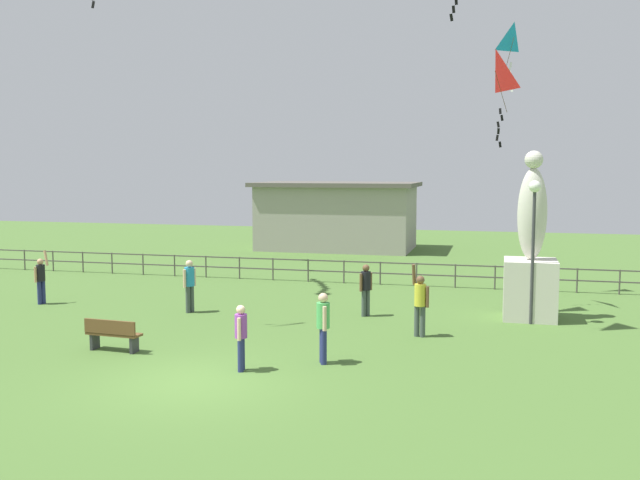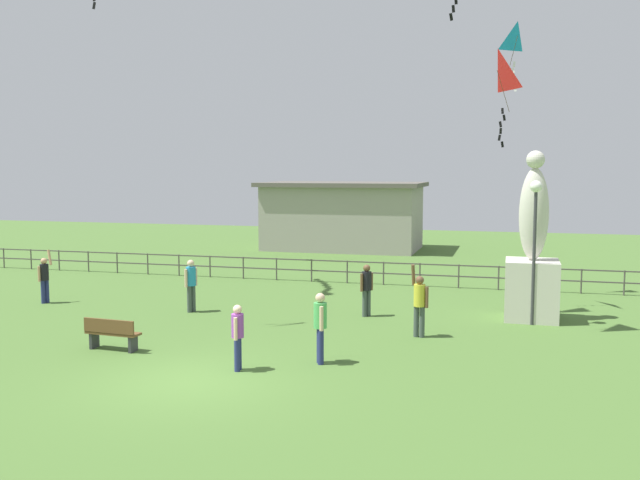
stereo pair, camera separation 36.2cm
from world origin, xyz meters
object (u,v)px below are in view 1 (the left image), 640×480
object	(u,v)px
lamppost	(534,220)
kite_0	(495,73)
statue_monument	(531,265)
person_1	(323,323)
person_4	(420,301)
person_2	(41,277)
person_5	(241,333)
kite_3	(514,40)
park_bench	(113,334)
person_0	(190,282)
person_3	(366,286)

from	to	relation	value
lamppost	kite_0	world-z (taller)	kite_0
statue_monument	person_1	world-z (taller)	statue_monument
person_4	person_2	bearing A→B (deg)	173.50
lamppost	person_5	world-z (taller)	lamppost
person_2	kite_0	xyz separation A→B (m)	(15.24, 3.20, 6.92)
person_4	kite_3	distance (m)	11.45
park_bench	person_1	xyz separation A→B (m)	(5.58, 0.26, 0.54)
person_1	person_5	size ratio (longest dim) A/B	1.11
person_2	kite_3	size ratio (longest dim) A/B	0.77
person_1	person_4	world-z (taller)	person_4
person_2	kite_0	distance (m)	17.04
park_bench	kite_3	bearing A→B (deg)	47.67
person_0	kite_3	bearing A→B (deg)	30.21
person_0	person_5	world-z (taller)	person_0
park_bench	person_0	distance (m)	5.10
person_5	kite_3	world-z (taller)	kite_3
person_3	person_5	bearing A→B (deg)	-104.12
person_5	person_3	bearing A→B (deg)	75.88
kite_3	statue_monument	bearing A→B (deg)	-81.21
park_bench	person_2	world-z (taller)	person_2
statue_monument	person_3	xyz separation A→B (m)	(-5.09, -0.93, -0.74)
person_0	person_1	size ratio (longest dim) A/B	1.00
park_bench	lamppost	bearing A→B (deg)	29.54
statue_monument	kite_3	bearing A→B (deg)	98.79
lamppost	person_3	xyz separation A→B (m)	(-5.11, -0.13, -2.23)
statue_monument	person_3	distance (m)	5.23
person_3	kite_3	size ratio (longest dim) A/B	0.68
park_bench	person_5	distance (m)	3.98
park_bench	person_4	xyz separation A→B (m)	(7.56, 3.58, 0.57)
person_5	kite_0	world-z (taller)	kite_0
lamppost	kite_3	bearing A→B (deg)	97.58
person_1	person_3	xyz separation A→B (m)	(-0.01, 5.67, -0.04)
statue_monument	person_4	bearing A→B (deg)	-133.42
statue_monument	kite_0	bearing A→B (deg)	130.63
person_1	person_5	world-z (taller)	person_1
person_0	person_1	xyz separation A→B (m)	(5.74, -4.81, 0.00)
person_1	park_bench	bearing A→B (deg)	-177.36
person_4	person_5	xyz separation A→B (m)	(-3.69, -4.41, -0.13)
person_5	person_4	bearing A→B (deg)	50.08
person_0	kite_3	world-z (taller)	kite_3
park_bench	person_3	bearing A→B (deg)	46.77
person_1	person_3	world-z (taller)	person_1
person_0	person_2	xyz separation A→B (m)	(-5.66, 0.03, -0.06)
person_2	person_3	bearing A→B (deg)	4.12
lamppost	person_1	world-z (taller)	lamppost
person_2	person_5	xyz separation A→B (m)	(9.69, -5.94, -0.04)
person_2	lamppost	bearing A→B (deg)	3.29
person_1	kite_3	distance (m)	14.33
park_bench	kite_0	bearing A→B (deg)	41.40
statue_monument	person_3	world-z (taller)	statue_monument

